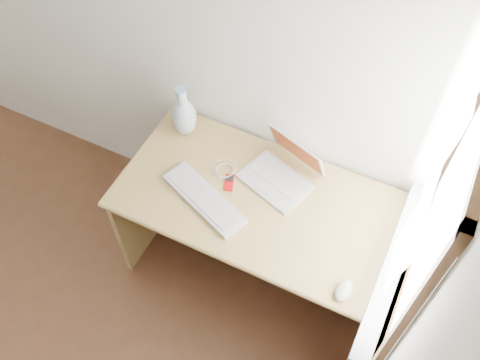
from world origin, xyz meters
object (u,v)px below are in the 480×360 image
at_px(desk, 268,211).
at_px(vase, 184,116).
at_px(laptop, 279,170).
at_px(external_keyboard, 204,198).

relative_size(desk, vase, 4.46).
xyz_separation_m(laptop, vase, (-0.55, 0.05, 0.08)).
bearing_deg(desk, vase, 166.57).
height_order(desk, vase, vase).
relative_size(desk, laptop, 3.72).
distance_m(laptop, vase, 0.56).
distance_m(desk, vase, 0.66).
xyz_separation_m(external_keyboard, vase, (-0.29, 0.33, 0.12)).
bearing_deg(external_keyboard, vase, 152.40).
bearing_deg(laptop, desk, -75.62).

